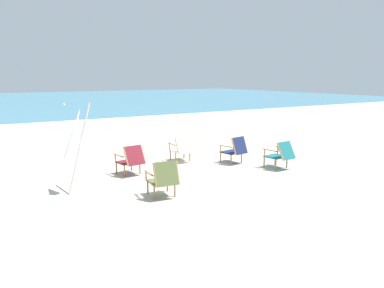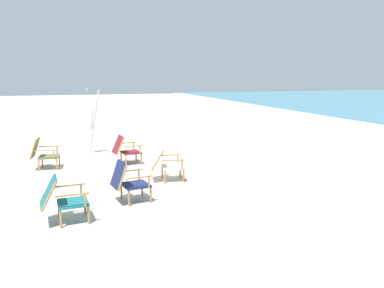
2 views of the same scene
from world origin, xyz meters
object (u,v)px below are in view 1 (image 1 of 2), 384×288
beach_chair_front_right (182,148)px  beach_chair_back_left (131,159)px  umbrella_furled_white (75,134)px  beach_chair_mid_center (235,149)px  beach_chair_back_right (280,154)px  beach_chair_far_center (163,178)px

beach_chair_front_right → beach_chair_back_left: bearing=-161.6°
umbrella_furled_white → beach_chair_mid_center: bearing=4.4°
beach_chair_back_right → beach_chair_mid_center: beach_chair_mid_center is taller
beach_chair_mid_center → beach_chair_far_center: bearing=-152.3°
beach_chair_far_center → beach_chair_back_left: 2.10m
beach_chair_front_right → beach_chair_mid_center: 1.59m
beach_chair_far_center → beach_chair_back_right: (3.96, 0.54, -0.01)m
beach_chair_front_right → beach_chair_back_right: (1.90, -2.20, 0.00)m
beach_chair_far_center → beach_chair_front_right: (2.06, 2.74, -0.01)m
beach_chair_front_right → beach_chair_mid_center: (1.21, -1.03, 0.01)m
beach_chair_back_right → beach_chair_back_left: size_ratio=1.00×
beach_chair_far_center → umbrella_furled_white: umbrella_furled_white is taller
beach_chair_back_right → beach_chair_back_left: bearing=157.8°
beach_chair_mid_center → umbrella_furled_white: (-4.74, -0.37, 0.88)m
beach_chair_back_right → beach_chair_back_left: 4.13m
beach_chair_far_center → beach_chair_back_left: beach_chair_far_center is taller
beach_chair_mid_center → umbrella_furled_white: 4.84m
beach_chair_front_right → beach_chair_mid_center: beach_chair_mid_center is taller
umbrella_furled_white → beach_chair_far_center: bearing=-42.5°
beach_chair_far_center → beach_chair_back_right: 3.99m
beach_chair_back_right → beach_chair_front_right: bearing=130.8°
beach_chair_back_left → beach_chair_far_center: bearing=-93.5°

